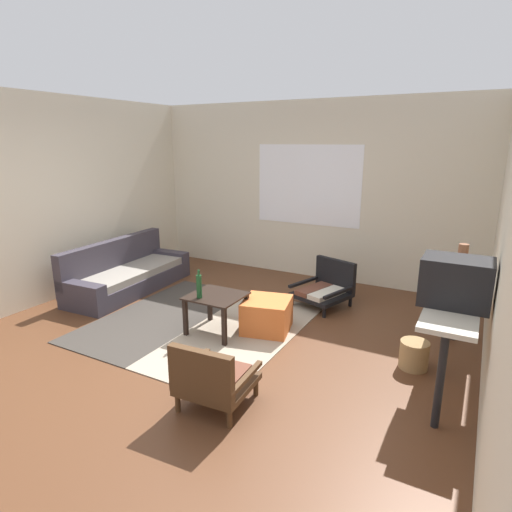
# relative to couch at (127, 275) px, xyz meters

# --- Properties ---
(ground_plane) EXTENTS (7.80, 7.80, 0.00)m
(ground_plane) POSITION_rel_couch_xyz_m (2.00, -1.10, -0.23)
(ground_plane) COLOR #56331E
(far_wall_with_window) EXTENTS (5.60, 0.13, 2.70)m
(far_wall_with_window) POSITION_rel_couch_xyz_m (2.00, 1.96, 1.12)
(far_wall_with_window) COLOR beige
(far_wall_with_window) RESTS_ON ground
(side_wall_left) EXTENTS (0.12, 6.60, 2.70)m
(side_wall_left) POSITION_rel_couch_xyz_m (-0.66, -0.80, 1.12)
(side_wall_left) COLOR beige
(side_wall_left) RESTS_ON ground
(area_rug) EXTENTS (2.27, 2.38, 0.01)m
(area_rug) POSITION_rel_couch_xyz_m (1.63, -0.49, -0.22)
(area_rug) COLOR #38332D
(area_rug) RESTS_ON ground
(couch) EXTENTS (0.82, 2.00, 0.72)m
(couch) POSITION_rel_couch_xyz_m (0.00, 0.00, 0.00)
(couch) COLOR #38333D
(couch) RESTS_ON ground
(coffee_table) EXTENTS (0.59, 0.55, 0.45)m
(coffee_table) POSITION_rel_couch_xyz_m (1.94, -0.58, 0.13)
(coffee_table) COLOR black
(coffee_table) RESTS_ON ground
(armchair_by_window) EXTENTS (0.78, 0.79, 0.58)m
(armchair_by_window) POSITION_rel_couch_xyz_m (2.73, 0.83, 0.02)
(armchair_by_window) COLOR black
(armchair_by_window) RESTS_ON ground
(armchair_striped_foreground) EXTENTS (0.59, 0.59, 0.59)m
(armchair_striped_foreground) POSITION_rel_couch_xyz_m (2.71, -1.78, 0.04)
(armchair_striped_foreground) COLOR #472D19
(armchair_striped_foreground) RESTS_ON ground
(ottoman_orange) EXTENTS (0.61, 0.61, 0.38)m
(ottoman_orange) POSITION_rel_couch_xyz_m (2.42, -0.27, -0.04)
(ottoman_orange) COLOR #D1662D
(ottoman_orange) RESTS_ON ground
(console_shelf) EXTENTS (0.41, 1.80, 0.80)m
(console_shelf) POSITION_rel_couch_xyz_m (4.31, -0.33, 0.49)
(console_shelf) COLOR beige
(console_shelf) RESTS_ON ground
(crt_television) EXTENTS (0.53, 0.38, 0.39)m
(crt_television) POSITION_rel_couch_xyz_m (4.31, -0.62, 0.77)
(crt_television) COLOR black
(crt_television) RESTS_ON console_shelf
(clay_vase) EXTENTS (0.20, 0.20, 0.35)m
(clay_vase) POSITION_rel_couch_xyz_m (4.31, 0.14, 0.71)
(clay_vase) COLOR brown
(clay_vase) RESTS_ON console_shelf
(glass_bottle) EXTENTS (0.06, 0.06, 0.32)m
(glass_bottle) POSITION_rel_couch_xyz_m (1.83, -0.73, 0.36)
(glass_bottle) COLOR #194723
(glass_bottle) RESTS_ON coffee_table
(wicker_basket) EXTENTS (0.27, 0.27, 0.27)m
(wicker_basket) POSITION_rel_couch_xyz_m (4.03, -0.33, -0.09)
(wicker_basket) COLOR #9E7A4C
(wicker_basket) RESTS_ON ground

